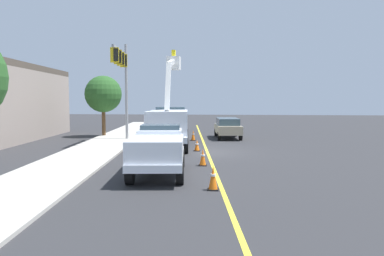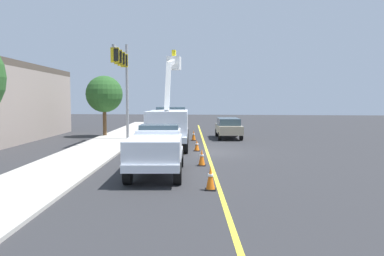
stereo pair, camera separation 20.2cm
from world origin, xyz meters
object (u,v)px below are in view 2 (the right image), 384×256
(traffic_cone_mid_front, at_px, (202,157))
(traffic_cone_mid_rear, at_px, (197,145))
(traffic_cone_leading, at_px, (211,178))
(service_pickup_truck, at_px, (157,149))
(passing_minivan, at_px, (228,127))
(utility_bucket_truck, at_px, (169,124))
(traffic_signal_mast, at_px, (123,71))
(traffic_cone_trailing, at_px, (194,135))

(traffic_cone_mid_front, distance_m, traffic_cone_mid_rear, 5.28)
(traffic_cone_leading, bearing_deg, traffic_cone_mid_rear, 8.47)
(service_pickup_truck, relative_size, passing_minivan, 1.16)
(utility_bucket_truck, distance_m, passing_minivan, 7.54)
(traffic_signal_mast, bearing_deg, passing_minivan, -62.80)
(traffic_cone_leading, bearing_deg, service_pickup_truck, 45.18)
(traffic_cone_leading, distance_m, traffic_cone_mid_rear, 10.23)
(traffic_cone_trailing, relative_size, traffic_signal_mast, 0.11)
(passing_minivan, xyz_separation_m, traffic_cone_leading, (-18.24, 0.33, -0.54))
(traffic_cone_trailing, bearing_deg, service_pickup_truck, 179.65)
(utility_bucket_truck, height_order, traffic_cone_trailing, utility_bucket_truck)
(traffic_cone_mid_rear, bearing_deg, service_pickup_truck, 172.98)
(passing_minivan, bearing_deg, traffic_cone_leading, 178.96)
(utility_bucket_truck, bearing_deg, traffic_cone_mid_rear, -129.42)
(traffic_cone_trailing, bearing_deg, traffic_cone_mid_rear, -171.88)
(passing_minivan, relative_size, traffic_cone_leading, 5.71)
(traffic_cone_mid_front, bearing_deg, utility_bucket_truck, 22.20)
(traffic_cone_leading, xyz_separation_m, traffic_signal_mast, (14.23, 7.47, 4.95))
(traffic_cone_leading, bearing_deg, traffic_cone_mid_front, 8.61)
(traffic_cone_trailing, bearing_deg, passing_minivan, -52.22)
(passing_minivan, distance_m, traffic_cone_mid_rear, 8.35)
(service_pickup_truck, bearing_deg, traffic_cone_mid_front, -34.87)
(passing_minivan, bearing_deg, traffic_cone_trailing, 127.78)
(passing_minivan, height_order, traffic_cone_trailing, passing_minivan)
(passing_minivan, bearing_deg, utility_bucket_truck, 148.80)
(utility_bucket_truck, bearing_deg, traffic_cone_mid_front, -157.80)
(traffic_cone_mid_rear, height_order, traffic_cone_trailing, traffic_cone_trailing)
(utility_bucket_truck, relative_size, traffic_cone_mid_front, 10.22)
(utility_bucket_truck, xyz_separation_m, traffic_cone_mid_rear, (-1.69, -2.06, -1.26))
(utility_bucket_truck, distance_m, traffic_signal_mast, 5.95)
(service_pickup_truck, bearing_deg, traffic_cone_mid_rear, -7.02)
(traffic_cone_leading, bearing_deg, traffic_signal_mast, 27.69)
(service_pickup_truck, bearing_deg, utility_bucket_truck, 6.76)
(traffic_cone_mid_front, height_order, traffic_signal_mast, traffic_signal_mast)
(utility_bucket_truck, xyz_separation_m, service_pickup_truck, (-9.37, -1.11, -0.49))
(traffic_cone_leading, xyz_separation_m, traffic_cone_mid_front, (4.89, 0.74, -0.02))
(utility_bucket_truck, height_order, service_pickup_truck, utility_bucket_truck)
(service_pickup_truck, height_order, traffic_signal_mast, traffic_signal_mast)
(traffic_cone_mid_rear, bearing_deg, passing_minivan, -12.75)
(traffic_cone_mid_front, bearing_deg, traffic_cone_trailing, 8.22)
(utility_bucket_truck, bearing_deg, traffic_cone_leading, -163.21)
(traffic_cone_mid_front, height_order, traffic_cone_mid_rear, traffic_cone_mid_front)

